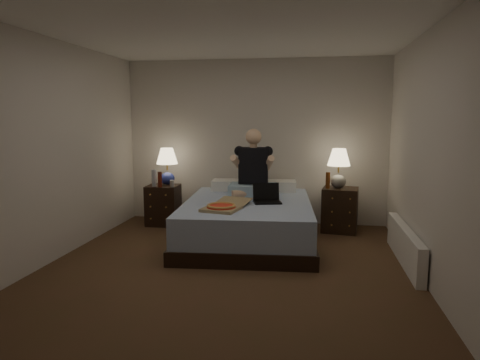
% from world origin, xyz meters
% --- Properties ---
extents(floor, '(4.00, 4.50, 0.00)m').
position_xyz_m(floor, '(0.00, 0.00, 0.00)').
color(floor, brown).
rests_on(floor, ground).
extents(ceiling, '(4.00, 4.50, 0.00)m').
position_xyz_m(ceiling, '(0.00, 0.00, 2.50)').
color(ceiling, white).
rests_on(ceiling, ground).
extents(wall_back, '(4.00, 0.00, 2.50)m').
position_xyz_m(wall_back, '(0.00, 2.25, 1.25)').
color(wall_back, beige).
rests_on(wall_back, ground).
extents(wall_front, '(4.00, 0.00, 2.50)m').
position_xyz_m(wall_front, '(0.00, -2.25, 1.25)').
color(wall_front, beige).
rests_on(wall_front, ground).
extents(wall_left, '(0.00, 4.50, 2.50)m').
position_xyz_m(wall_left, '(-2.00, 0.00, 1.25)').
color(wall_left, beige).
rests_on(wall_left, ground).
extents(wall_right, '(0.00, 4.50, 2.50)m').
position_xyz_m(wall_right, '(2.00, 0.00, 1.25)').
color(wall_right, beige).
rests_on(wall_right, ground).
extents(bed, '(1.77, 2.27, 0.54)m').
position_xyz_m(bed, '(0.06, 1.14, 0.27)').
color(bed, '#5F84BE').
rests_on(bed, floor).
extents(nightstand_left, '(0.48, 0.44, 0.60)m').
position_xyz_m(nightstand_left, '(-1.34, 1.81, 0.30)').
color(nightstand_left, black).
rests_on(nightstand_left, floor).
extents(nightstand_right, '(0.54, 0.50, 0.63)m').
position_xyz_m(nightstand_right, '(1.29, 1.85, 0.31)').
color(nightstand_right, black).
rests_on(nightstand_right, floor).
extents(lamp_left, '(0.38, 0.38, 0.56)m').
position_xyz_m(lamp_left, '(-1.29, 1.89, 0.88)').
color(lamp_left, '#283595').
rests_on(lamp_left, nightstand_left).
extents(lamp_right, '(0.40, 0.40, 0.56)m').
position_xyz_m(lamp_right, '(1.25, 1.85, 0.91)').
color(lamp_right, gray).
rests_on(lamp_right, nightstand_right).
extents(water_bottle, '(0.07, 0.07, 0.25)m').
position_xyz_m(water_bottle, '(-1.43, 1.69, 0.73)').
color(water_bottle, silver).
rests_on(water_bottle, nightstand_left).
extents(soda_can, '(0.07, 0.07, 0.10)m').
position_xyz_m(soda_can, '(-1.16, 1.70, 0.65)').
color(soda_can, '#A5A4A0').
rests_on(soda_can, nightstand_left).
extents(beer_bottle_left, '(0.06, 0.06, 0.23)m').
position_xyz_m(beer_bottle_left, '(-1.32, 1.63, 0.72)').
color(beer_bottle_left, '#5A190C').
rests_on(beer_bottle_left, nightstand_left).
extents(beer_bottle_right, '(0.06, 0.06, 0.23)m').
position_xyz_m(beer_bottle_right, '(1.11, 1.79, 0.74)').
color(beer_bottle_right, '#5C2B0D').
rests_on(beer_bottle_right, nightstand_right).
extents(person, '(0.68, 0.55, 0.93)m').
position_xyz_m(person, '(0.08, 1.55, 1.00)').
color(person, black).
rests_on(person, bed).
extents(laptop, '(0.40, 0.36, 0.24)m').
position_xyz_m(laptop, '(0.33, 1.06, 0.66)').
color(laptop, black).
rests_on(laptop, bed).
extents(pizza_box, '(0.55, 0.83, 0.08)m').
position_xyz_m(pizza_box, '(-0.16, 0.54, 0.58)').
color(pizza_box, tan).
rests_on(pizza_box, bed).
extents(radiator, '(0.10, 1.60, 0.40)m').
position_xyz_m(radiator, '(1.93, 0.59, 0.20)').
color(radiator, white).
rests_on(radiator, floor).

